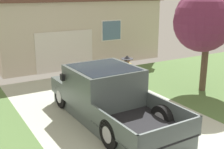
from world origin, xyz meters
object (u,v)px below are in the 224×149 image
Objects in this scene: house_with_garage at (67,22)px; front_yard_tree at (204,20)px; pickup_truck at (106,96)px; handbag at (130,99)px; person_with_hat at (127,76)px.

front_yard_tree is at bearing -76.32° from house_with_garage.
pickup_truck is 0.56× the size of house_with_garage.
front_yard_tree is (4.62, 0.48, 2.09)m from pickup_truck.
house_with_garage is (1.10, 8.52, 1.99)m from handbag.
pickup_truck is 9.62m from house_with_garage.
pickup_truck is 1.30× the size of front_yard_tree.
handbag is 8.82m from house_with_garage.
handbag is at bearing 71.95° from person_with_hat.
handbag is (0.06, -0.17, -0.84)m from person_with_hat.
handbag is 4.21m from front_yard_tree.
handbag is (1.40, 0.67, -0.61)m from pickup_truck.
person_with_hat is 0.86m from handbag.
house_with_garage is (2.50, 9.19, 1.38)m from pickup_truck.
house_with_garage is (1.16, 8.35, 1.15)m from person_with_hat.
person_with_hat is 4.40× the size of handbag.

